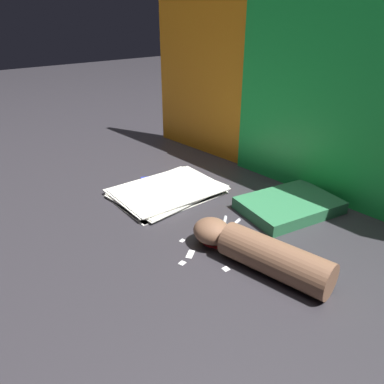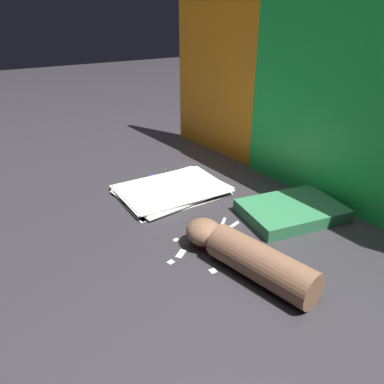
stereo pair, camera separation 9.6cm
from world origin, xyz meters
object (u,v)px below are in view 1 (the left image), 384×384
book_closed (289,205)px  scissors (220,236)px  hand_forearm (259,252)px  paper_stack (167,191)px

book_closed → scissors: book_closed is taller
book_closed → hand_forearm: size_ratio=0.85×
paper_stack → hand_forearm: (0.40, -0.05, 0.03)m
paper_stack → scissors: 0.27m
book_closed → scissors: size_ratio=1.82×
paper_stack → hand_forearm: size_ratio=0.97×
paper_stack → scissors: paper_stack is taller
book_closed → hand_forearm: hand_forearm is taller
book_closed → paper_stack: bearing=-145.8°
paper_stack → hand_forearm: bearing=-7.3°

